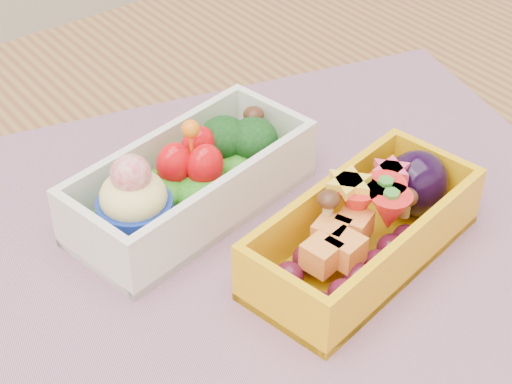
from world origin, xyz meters
TOP-DOWN VIEW (x-y plane):
  - table at (0.00, 0.00)m, footprint 1.20×0.80m
  - placemat at (0.02, 0.01)m, footprint 0.60×0.52m
  - bento_white at (0.01, 0.07)m, footprint 0.20×0.11m
  - bento_yellow at (0.08, -0.05)m, footprint 0.19×0.11m

SIDE VIEW (x-z plane):
  - table at x=0.00m, z-range 0.28..1.03m
  - placemat at x=0.02m, z-range 0.75..0.75m
  - bento_yellow at x=0.08m, z-range 0.75..0.81m
  - bento_white at x=0.01m, z-range 0.74..0.82m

